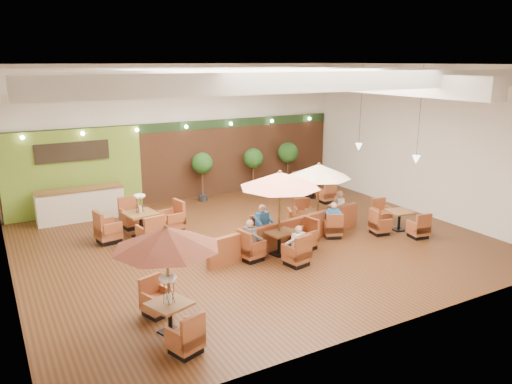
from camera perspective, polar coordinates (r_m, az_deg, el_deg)
room at (r=16.28m, az=-1.40°, el=7.81°), size 14.04×14.00×5.52m
service_counter at (r=19.09m, az=-19.42°, el=-1.34°), size 3.00×0.75×1.18m
booth_divider at (r=15.60m, az=3.92°, el=-4.65°), size 6.06×1.20×0.85m
table_0 at (r=10.38m, az=-10.15°, el=-6.77°), size 2.23×2.50×2.42m
table_1 at (r=14.48m, az=2.72°, el=-0.64°), size 2.60×2.60×2.57m
table_2 at (r=16.79m, az=7.15°, el=0.93°), size 2.44×2.44×2.35m
table_3 at (r=16.73m, az=-13.01°, el=-3.56°), size 2.91×2.91×1.62m
table_4 at (r=17.51m, az=15.44°, el=-3.33°), size 1.63×2.37×0.86m
table_5 at (r=21.19m, az=6.57°, el=0.31°), size 0.83×2.43×0.91m
topiary_0 at (r=20.37m, az=-6.17°, el=3.07°), size 0.87×0.87×2.02m
topiary_1 at (r=21.39m, az=-0.30°, el=3.67°), size 0.86×0.86×2.00m
topiary_2 at (r=22.27m, az=3.68°, el=4.31°), size 0.91×0.91×2.11m
diner_0 at (r=14.04m, az=4.70°, el=-5.58°), size 0.40×0.36×0.72m
diner_1 at (r=15.54m, az=0.85°, el=-3.35°), size 0.45×0.39×0.83m
diner_2 at (r=14.33m, az=-0.54°, el=-5.02°), size 0.32×0.39×0.78m
diner_3 at (r=16.37m, az=8.81°, el=-2.70°), size 0.42×0.41×0.74m
diner_4 at (r=17.52m, az=9.32°, el=-1.46°), size 0.42×0.45×0.82m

